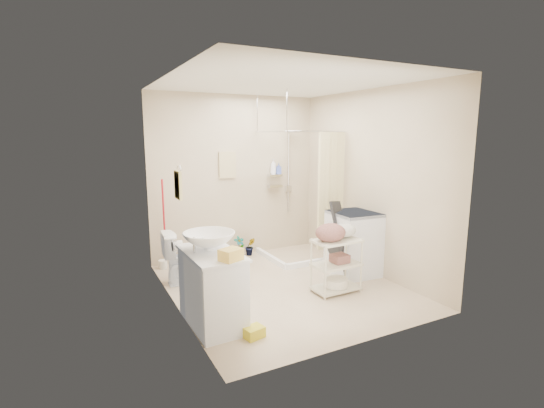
{
  "coord_description": "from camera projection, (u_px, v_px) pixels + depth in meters",
  "views": [
    {
      "loc": [
        -2.38,
        -4.32,
        1.97
      ],
      "look_at": [
        -0.04,
        0.25,
        1.07
      ],
      "focal_mm": 26.0,
      "sensor_mm": 36.0,
      "label": 1
    }
  ],
  "objects": [
    {
      "name": "vanity",
      "position": [
        212.0,
        288.0,
        4.1
      ],
      "size": [
        0.53,
        0.91,
        0.79
      ],
      "primitive_type": "cube",
      "rotation": [
        0.0,
        0.0,
        0.03
      ],
      "color": "silver",
      "rests_on": "ground"
    },
    {
      "name": "shampoo_bottle_b",
      "position": [
        279.0,
        169.0,
        6.64
      ],
      "size": [
        0.11,
        0.11,
        0.18
      ],
      "primitive_type": "imported",
      "rotation": [
        0.0,
        0.0,
        -0.4
      ],
      "color": "#4254AA",
      "rests_on": "shower"
    },
    {
      "name": "tp_holder",
      "position": [
        177.0,
        246.0,
        4.5
      ],
      "size": [
        0.08,
        0.12,
        0.14
      ],
      "primitive_type": null,
      "color": "white",
      "rests_on": "wall_left"
    },
    {
      "name": "counter_basket",
      "position": [
        231.0,
        255.0,
        3.75
      ],
      "size": [
        0.25,
        0.22,
        0.11
      ],
      "primitive_type": "cube",
      "rotation": [
        0.0,
        0.0,
        0.39
      ],
      "color": "#E6BD4C",
      "rests_on": "vanity"
    },
    {
      "name": "washing_machine",
      "position": [
        354.0,
        243.0,
        5.61
      ],
      "size": [
        0.66,
        0.68,
        0.9
      ],
      "primitive_type": "cube",
      "rotation": [
        0.0,
        0.0,
        -0.07
      ],
      "color": "silver",
      "rests_on": "ground"
    },
    {
      "name": "wall_right",
      "position": [
        370.0,
        183.0,
        5.6
      ],
      "size": [
        0.04,
        3.2,
        2.6
      ],
      "primitive_type": "cube",
      "color": "beige",
      "rests_on": "ground"
    },
    {
      "name": "shower",
      "position": [
        298.0,
        193.0,
        6.32
      ],
      "size": [
        1.1,
        1.1,
        2.1
      ],
      "primitive_type": null,
      "color": "white",
      "rests_on": "ground"
    },
    {
      "name": "wall_front",
      "position": [
        368.0,
        210.0,
        3.57
      ],
      "size": [
        2.8,
        0.04,
        2.6
      ],
      "primitive_type": "cube",
      "color": "beige",
      "rests_on": "ground"
    },
    {
      "name": "floor_basket",
      "position": [
        254.0,
        330.0,
        3.88
      ],
      "size": [
        0.32,
        0.27,
        0.15
      ],
      "primitive_type": "cube",
      "rotation": [
        0.0,
        0.0,
        0.21
      ],
      "color": "yellow",
      "rests_on": "ground"
    },
    {
      "name": "shampoo_bottle_a",
      "position": [
        273.0,
        167.0,
        6.58
      ],
      "size": [
        0.1,
        0.1,
        0.25
      ],
      "primitive_type": "imported",
      "rotation": [
        0.0,
        0.0,
        -0.02
      ],
      "color": "white",
      "rests_on": "shower"
    },
    {
      "name": "potted_plant_a",
      "position": [
        239.0,
        247.0,
        6.37
      ],
      "size": [
        0.21,
        0.16,
        0.36
      ],
      "primitive_type": "imported",
      "rotation": [
        0.0,
        0.0,
        0.21
      ],
      "color": "brown",
      "rests_on": "ground"
    },
    {
      "name": "sink",
      "position": [
        209.0,
        241.0,
        4.09
      ],
      "size": [
        0.66,
        0.66,
        0.19
      ],
      "primitive_type": "imported",
      "rotation": [
        0.0,
        0.0,
        -0.25
      ],
      "color": "white",
      "rests_on": "vanity"
    },
    {
      "name": "ironing_board",
      "position": [
        342.0,
        238.0,
        5.49
      ],
      "size": [
        0.32,
        0.23,
        1.1
      ],
      "primitive_type": null,
      "rotation": [
        0.0,
        0.0,
        0.52
      ],
      "color": "black",
      "rests_on": "ground"
    },
    {
      "name": "floor",
      "position": [
        283.0,
        286.0,
        5.2
      ],
      "size": [
        3.2,
        3.2,
        0.0
      ],
      "primitive_type": "plane",
      "color": "beige",
      "rests_on": "ground"
    },
    {
      "name": "mop",
      "position": [
        161.0,
        225.0,
        5.77
      ],
      "size": [
        0.17,
        0.17,
        1.34
      ],
      "primitive_type": null,
      "rotation": [
        0.0,
        0.0,
        0.36
      ],
      "color": "#AD121F",
      "rests_on": "ground"
    },
    {
      "name": "potted_plant_b",
      "position": [
        250.0,
        246.0,
        6.51
      ],
      "size": [
        0.19,
        0.16,
        0.3
      ],
      "primitive_type": "imported",
      "rotation": [
        0.0,
        0.0,
        -0.21
      ],
      "color": "brown",
      "rests_on": "ground"
    },
    {
      "name": "hanging_towel",
      "position": [
        227.0,
        165.0,
        6.25
      ],
      "size": [
        0.28,
        0.03,
        0.42
      ],
      "primitive_type": "cube",
      "color": "beige",
      "rests_on": "wall_back"
    },
    {
      "name": "wall_left",
      "position": [
        172.0,
        197.0,
        4.34
      ],
      "size": [
        0.04,
        3.2,
        2.6
      ],
      "primitive_type": "cube",
      "color": "beige",
      "rests_on": "ground"
    },
    {
      "name": "toilet",
      "position": [
        190.0,
        256.0,
        5.3
      ],
      "size": [
        0.73,
        0.45,
        0.71
      ],
      "primitive_type": "imported",
      "rotation": [
        0.0,
        0.0,
        1.49
      ],
      "color": "silver",
      "rests_on": "ground"
    },
    {
      "name": "laundry_rack",
      "position": [
        336.0,
        261.0,
        4.96
      ],
      "size": [
        0.6,
        0.36,
        0.82
      ],
      "primitive_type": null,
      "rotation": [
        0.0,
        0.0,
        0.02
      ],
      "color": "beige",
      "rests_on": "ground"
    },
    {
      "name": "towel_ring",
      "position": [
        178.0,
        183.0,
        4.14
      ],
      "size": [
        0.04,
        0.22,
        0.34
      ],
      "primitive_type": null,
      "color": "#FBF19D",
      "rests_on": "wall_left"
    },
    {
      "name": "wall_back",
      "position": [
        236.0,
        177.0,
        6.37
      ],
      "size": [
        2.8,
        0.04,
        2.6
      ],
      "primitive_type": "cube",
      "color": "beige",
      "rests_on": "ground"
    },
    {
      "name": "ceiling",
      "position": [
        284.0,
        82.0,
        4.74
      ],
      "size": [
        2.8,
        3.2,
        0.04
      ],
      "primitive_type": "cube",
      "color": "silver",
      "rests_on": "ground"
    }
  ]
}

